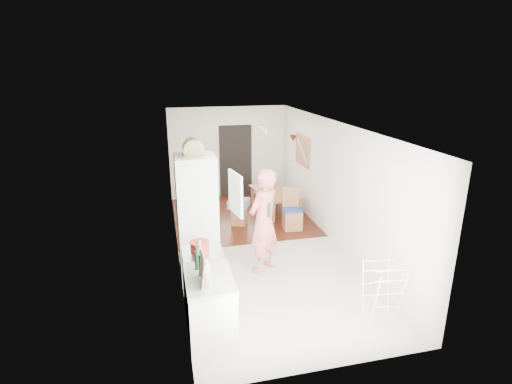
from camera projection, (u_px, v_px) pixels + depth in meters
name	position (u px, v px, depth m)	size (l,w,h in m)	color
room_shell	(259.00, 189.00, 7.74)	(3.20, 7.00, 2.50)	silver
floor	(259.00, 248.00, 8.12)	(3.20, 7.00, 0.01)	beige
wood_floor_overlay	(241.00, 216.00, 9.83)	(3.20, 3.30, 0.01)	#4F1A0E
sage_wall_panel	(180.00, 197.00, 5.35)	(0.02, 3.00, 1.30)	#567761
tile_splashback	(186.00, 263.00, 5.05)	(0.02, 1.90, 0.50)	black
doorway_recess	(236.00, 161.00, 11.08)	(0.90, 0.04, 2.00)	black
base_cabinet	(210.00, 309.00, 5.33)	(0.60, 0.90, 0.86)	white
worktop	(209.00, 279.00, 5.19)	(0.62, 0.92, 0.06)	beige
range_cooker	(204.00, 280.00, 6.02)	(0.60, 0.60, 0.88)	white
cooker_top	(203.00, 253.00, 5.89)	(0.60, 0.60, 0.04)	silver
fridge_housing	(197.00, 217.00, 6.78)	(0.66, 0.66, 2.15)	white
fridge_door	(235.00, 193.00, 6.50)	(0.56, 0.04, 0.70)	white
fridge_interior	(215.00, 189.00, 6.71)	(0.02, 0.52, 0.66)	white
pinboard	(303.00, 151.00, 9.76)	(0.03, 0.90, 0.70)	tan
pinboard_frame	(302.00, 151.00, 9.76)	(0.01, 0.94, 0.74)	olive
wall_sconce	(293.00, 138.00, 10.29)	(0.18, 0.18, 0.16)	maroon
person	(264.00, 212.00, 6.92)	(0.81, 0.53, 2.22)	#D46762
dining_table	(276.00, 203.00, 10.07)	(1.31, 0.73, 0.46)	olive
dining_chair	(292.00, 209.00, 8.92)	(0.39, 0.39, 0.94)	olive
stool	(239.00, 216.00, 9.24)	(0.33, 0.33, 0.43)	olive
grey_drape	(239.00, 203.00, 9.14)	(0.42, 0.42, 0.19)	gray
drying_rack	(382.00, 291.00, 5.77)	(0.44, 0.40, 0.85)	white
bread_bin	(193.00, 149.00, 6.48)	(0.36, 0.34, 0.19)	tan
red_casserole	(200.00, 247.00, 5.85)	(0.28, 0.28, 0.16)	red
steel_pan	(208.00, 281.00, 4.98)	(0.21, 0.21, 0.10)	silver
held_bottle	(269.00, 210.00, 6.81)	(0.05, 0.05, 0.25)	#1D4023
bottle_a	(201.00, 265.00, 5.18)	(0.07, 0.07, 0.29)	#1D4023
bottle_b	(197.00, 260.00, 5.33)	(0.06, 0.06, 0.27)	#1D4023
bottle_c	(207.00, 271.00, 5.08)	(0.09, 0.09, 0.23)	beige
pepper_mill_front	(200.00, 254.00, 5.58)	(0.06, 0.06, 0.21)	tan
pepper_mill_back	(199.00, 252.00, 5.63)	(0.06, 0.06, 0.23)	tan
chopping_boards	(202.00, 270.00, 4.94)	(0.04, 0.29, 0.40)	tan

